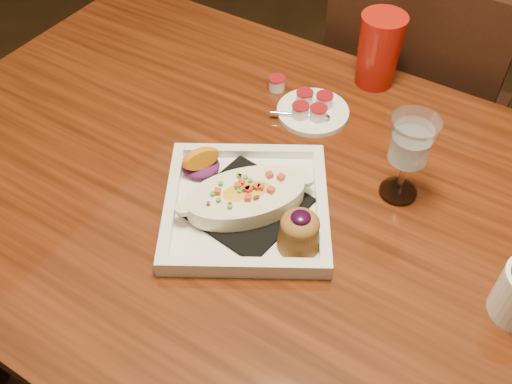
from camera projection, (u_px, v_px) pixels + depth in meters
The scene contains 7 objects.
table at pixel (292, 242), 1.02m from camera, with size 1.50×0.90×0.75m.
chair_far at pixel (408, 113), 1.49m from camera, with size 0.42×0.42×0.93m.
plate at pixel (251, 205), 0.92m from camera, with size 0.36×0.36×0.08m.
goblet at pixel (411, 145), 0.89m from camera, with size 0.08×0.08×0.16m.
saucer at pixel (312, 110), 1.10m from camera, with size 0.14×0.14×0.10m.
creamer_loose at pixel (277, 83), 1.16m from camera, with size 0.04×0.04×0.03m.
red_tumbler at pixel (379, 51), 1.13m from camera, with size 0.09×0.09×0.15m, color #B9180D.
Camera 1 is at (0.27, -0.56, 1.47)m, focal length 40.00 mm.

